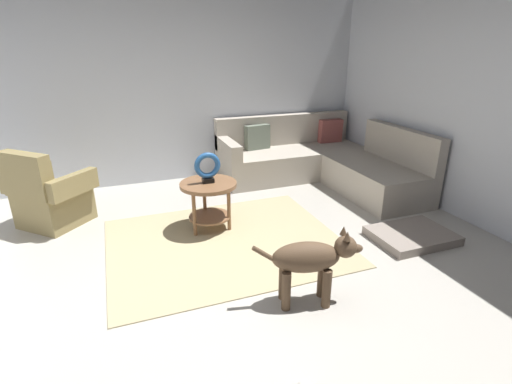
{
  "coord_description": "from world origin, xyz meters",
  "views": [
    {
      "loc": [
        -0.8,
        -2.7,
        1.9
      ],
      "look_at": [
        0.45,
        0.6,
        0.55
      ],
      "focal_mm": 27.18,
      "sensor_mm": 36.0,
      "label": 1
    }
  ],
  "objects_px": {
    "side_table": "(209,193)",
    "dog_bed_mat": "(412,236)",
    "sectional_couch": "(320,163)",
    "dog": "(311,260)",
    "torus_sculpture": "(207,167)",
    "armchair": "(49,198)"
  },
  "relations": [
    {
      "from": "sectional_couch",
      "to": "armchair",
      "type": "xyz_separation_m",
      "value": [
        -3.52,
        -0.23,
        0.03
      ]
    },
    {
      "from": "torus_sculpture",
      "to": "dog",
      "type": "xyz_separation_m",
      "value": [
        0.41,
        -1.53,
        -0.33
      ]
    },
    {
      "from": "dog",
      "to": "dog_bed_mat",
      "type": "bearing_deg",
      "value": 125.03
    },
    {
      "from": "sectional_couch",
      "to": "dog_bed_mat",
      "type": "relative_size",
      "value": 2.81
    },
    {
      "from": "side_table",
      "to": "torus_sculpture",
      "type": "height_order",
      "value": "torus_sculpture"
    },
    {
      "from": "dog",
      "to": "sectional_couch",
      "type": "bearing_deg",
      "value": 163.88
    },
    {
      "from": "torus_sculpture",
      "to": "dog_bed_mat",
      "type": "distance_m",
      "value": 2.23
    },
    {
      "from": "sectional_couch",
      "to": "side_table",
      "type": "height_order",
      "value": "sectional_couch"
    },
    {
      "from": "torus_sculpture",
      "to": "dog_bed_mat",
      "type": "height_order",
      "value": "torus_sculpture"
    },
    {
      "from": "armchair",
      "to": "torus_sculpture",
      "type": "height_order",
      "value": "armchair"
    },
    {
      "from": "side_table",
      "to": "torus_sculpture",
      "type": "bearing_deg",
      "value": -93.58
    },
    {
      "from": "torus_sculpture",
      "to": "dog",
      "type": "height_order",
      "value": "torus_sculpture"
    },
    {
      "from": "torus_sculpture",
      "to": "sectional_couch",
      "type": "bearing_deg",
      "value": 26.85
    },
    {
      "from": "sectional_couch",
      "to": "dog",
      "type": "bearing_deg",
      "value": -120.91
    },
    {
      "from": "sectional_couch",
      "to": "side_table",
      "type": "distance_m",
      "value": 2.13
    },
    {
      "from": "dog_bed_mat",
      "to": "torus_sculpture",
      "type": "bearing_deg",
      "value": 152.64
    },
    {
      "from": "torus_sculpture",
      "to": "dog",
      "type": "relative_size",
      "value": 0.39
    },
    {
      "from": "armchair",
      "to": "dog_bed_mat",
      "type": "distance_m",
      "value": 3.91
    },
    {
      "from": "dog_bed_mat",
      "to": "sectional_couch",
      "type": "bearing_deg",
      "value": 89.84
    },
    {
      "from": "side_table",
      "to": "dog_bed_mat",
      "type": "relative_size",
      "value": 0.75
    },
    {
      "from": "side_table",
      "to": "dog",
      "type": "bearing_deg",
      "value": -75.02
    },
    {
      "from": "sectional_couch",
      "to": "armchair",
      "type": "height_order",
      "value": "same"
    }
  ]
}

